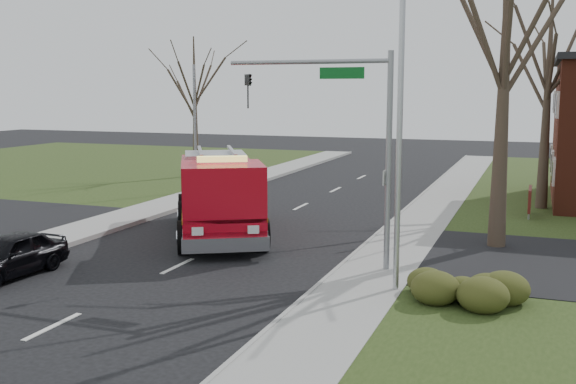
% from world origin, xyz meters
% --- Properties ---
extents(ground, '(120.00, 120.00, 0.00)m').
position_xyz_m(ground, '(0.00, 0.00, 0.00)').
color(ground, black).
rests_on(ground, ground).
extents(sidewalk_right, '(2.40, 80.00, 0.15)m').
position_xyz_m(sidewalk_right, '(6.20, 0.00, 0.07)').
color(sidewalk_right, '#9D9C97').
rests_on(sidewalk_right, ground).
extents(sidewalk_left, '(2.40, 80.00, 0.15)m').
position_xyz_m(sidewalk_left, '(-6.20, 0.00, 0.07)').
color(sidewalk_left, '#9D9C97').
rests_on(sidewalk_left, ground).
extents(health_center_sign, '(0.12, 2.00, 1.40)m').
position_xyz_m(health_center_sign, '(10.50, 12.50, 0.88)').
color(health_center_sign, '#561814').
rests_on(health_center_sign, ground).
extents(hedge_corner, '(2.80, 2.00, 0.90)m').
position_xyz_m(hedge_corner, '(9.00, -1.00, 0.58)').
color(hedge_corner, '#353B15').
rests_on(hedge_corner, lawn_right).
extents(bare_tree_near, '(6.00, 6.00, 12.00)m').
position_xyz_m(bare_tree_near, '(9.50, 6.00, 7.41)').
color(bare_tree_near, '#3E3124').
rests_on(bare_tree_near, ground).
extents(bare_tree_far, '(5.25, 5.25, 10.50)m').
position_xyz_m(bare_tree_far, '(11.00, 15.00, 6.49)').
color(bare_tree_far, '#3E3124').
rests_on(bare_tree_far, ground).
extents(bare_tree_left, '(4.50, 4.50, 9.00)m').
position_xyz_m(bare_tree_left, '(-10.00, 20.00, 5.56)').
color(bare_tree_left, '#3E3124').
rests_on(bare_tree_left, ground).
extents(traffic_signal_mast, '(5.29, 0.18, 6.80)m').
position_xyz_m(traffic_signal_mast, '(5.21, 1.50, 4.71)').
color(traffic_signal_mast, gray).
rests_on(traffic_signal_mast, ground).
extents(streetlight_pole, '(1.48, 0.16, 8.40)m').
position_xyz_m(streetlight_pole, '(7.14, -0.50, 4.55)').
color(streetlight_pole, '#B7BABF').
rests_on(streetlight_pole, ground).
extents(utility_pole_far, '(0.14, 0.14, 7.00)m').
position_xyz_m(utility_pole_far, '(-6.80, 14.00, 3.50)').
color(utility_pole_far, gray).
rests_on(utility_pole_far, ground).
extents(fire_engine, '(6.57, 8.71, 3.38)m').
position_xyz_m(fire_engine, '(-0.76, 4.61, 1.53)').
color(fire_engine, '#B20817').
rests_on(fire_engine, ground).
extents(parked_car_maroon, '(1.78, 4.03, 1.35)m').
position_xyz_m(parked_car_maroon, '(-4.20, -2.86, 0.68)').
color(parked_car_maroon, black).
rests_on(parked_car_maroon, ground).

